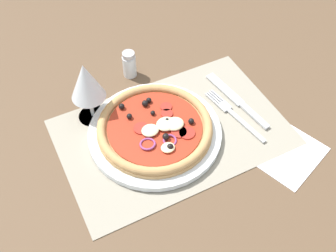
% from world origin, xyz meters
% --- Properties ---
extents(ground_plane, '(1.90, 1.40, 0.02)m').
position_xyz_m(ground_plane, '(0.00, 0.00, -0.01)').
color(ground_plane, brown).
extents(placemat, '(0.47, 0.31, 0.00)m').
position_xyz_m(placemat, '(0.00, 0.00, 0.00)').
color(placemat, gray).
rests_on(placemat, ground_plane).
extents(plate, '(0.28, 0.28, 0.01)m').
position_xyz_m(plate, '(-0.04, 0.01, 0.01)').
color(plate, white).
rests_on(plate, placemat).
extents(pizza, '(0.24, 0.24, 0.03)m').
position_xyz_m(pizza, '(-0.04, 0.01, 0.03)').
color(pizza, tan).
rests_on(pizza, plate).
extents(fork, '(0.05, 0.18, 0.00)m').
position_xyz_m(fork, '(0.14, -0.01, 0.01)').
color(fork, silver).
rests_on(fork, placemat).
extents(knife, '(0.04, 0.20, 0.01)m').
position_xyz_m(knife, '(0.17, 0.02, 0.01)').
color(knife, silver).
rests_on(knife, placemat).
extents(wine_glass, '(0.07, 0.07, 0.15)m').
position_xyz_m(wine_glass, '(-0.14, 0.12, 0.10)').
color(wine_glass, silver).
rests_on(wine_glass, ground_plane).
extents(napkin, '(0.17, 0.17, 0.00)m').
position_xyz_m(napkin, '(0.18, -0.15, 0.00)').
color(napkin, white).
rests_on(napkin, ground_plane).
extents(pepper_shaker, '(0.03, 0.03, 0.07)m').
position_xyz_m(pepper_shaker, '(-0.01, 0.21, 0.03)').
color(pepper_shaker, silver).
rests_on(pepper_shaker, ground_plane).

